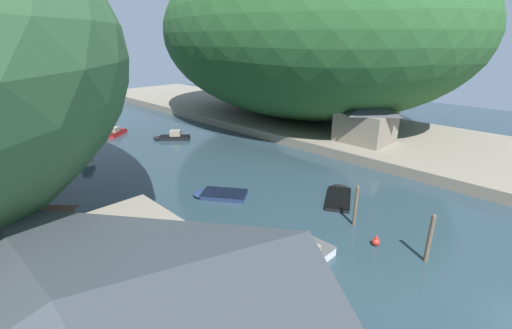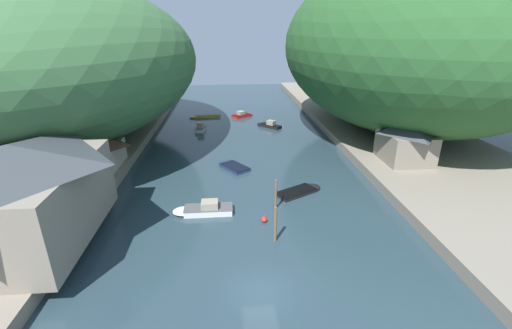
{
  "view_description": "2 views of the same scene",
  "coord_description": "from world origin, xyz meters",
  "px_view_note": "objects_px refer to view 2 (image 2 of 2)",
  "views": [
    {
      "loc": [
        -19.12,
        0.57,
        13.56
      ],
      "look_at": [
        2.91,
        22.79,
        2.06
      ],
      "focal_mm": 24.0,
      "sensor_mm": 36.0,
      "label": 1
    },
    {
      "loc": [
        -1.85,
        -18.85,
        17.24
      ],
      "look_at": [
        1.36,
        20.03,
        1.63
      ],
      "focal_mm": 24.0,
      "sensor_mm": 36.0,
      "label": 2
    }
  ],
  "objects_px": {
    "boathouse_shed": "(85,149)",
    "right_bank_cottage": "(406,140)",
    "person_on_quay": "(93,182)",
    "boat_yellow_tender": "(201,128)",
    "channel_buoy_near": "(264,219)",
    "boat_mid_channel": "(204,117)",
    "boat_far_upstream": "(243,115)",
    "boat_cabin_cruiser": "(202,209)",
    "boat_small_dinghy": "(301,191)",
    "boat_far_right_bank": "(232,166)",
    "boat_navy_launch": "(268,125)",
    "waterfront_building": "(19,192)"
  },
  "relations": [
    {
      "from": "boat_small_dinghy",
      "to": "person_on_quay",
      "type": "xyz_separation_m",
      "value": [
        -22.36,
        -0.04,
        1.98
      ]
    },
    {
      "from": "boathouse_shed",
      "to": "right_bank_cottage",
      "type": "xyz_separation_m",
      "value": [
        39.8,
        -0.56,
        0.34
      ]
    },
    {
      "from": "boat_small_dinghy",
      "to": "boat_far_upstream",
      "type": "bearing_deg",
      "value": 158.13
    },
    {
      "from": "boat_far_right_bank",
      "to": "boat_yellow_tender",
      "type": "bearing_deg",
      "value": 71.09
    },
    {
      "from": "boat_far_upstream",
      "to": "boat_far_right_bank",
      "type": "relative_size",
      "value": 0.93
    },
    {
      "from": "channel_buoy_near",
      "to": "person_on_quay",
      "type": "bearing_deg",
      "value": 161.24
    },
    {
      "from": "boat_navy_launch",
      "to": "person_on_quay",
      "type": "distance_m",
      "value": 35.2
    },
    {
      "from": "boat_far_upstream",
      "to": "boat_mid_channel",
      "type": "bearing_deg",
      "value": -124.57
    },
    {
      "from": "boat_far_upstream",
      "to": "boat_cabin_cruiser",
      "type": "xyz_separation_m",
      "value": [
        -5.91,
        -39.74,
        0.03
      ]
    },
    {
      "from": "boat_yellow_tender",
      "to": "channel_buoy_near",
      "type": "height_order",
      "value": "boat_yellow_tender"
    },
    {
      "from": "right_bank_cottage",
      "to": "boat_far_upstream",
      "type": "distance_m",
      "value": 36.16
    },
    {
      "from": "boat_mid_channel",
      "to": "channel_buoy_near",
      "type": "bearing_deg",
      "value": -176.21
    },
    {
      "from": "boathouse_shed",
      "to": "boat_cabin_cruiser",
      "type": "relative_size",
      "value": 1.4
    },
    {
      "from": "boat_far_upstream",
      "to": "person_on_quay",
      "type": "xyz_separation_m",
      "value": [
        -17.52,
        -35.99,
        1.79
      ]
    },
    {
      "from": "boat_far_right_bank",
      "to": "boat_small_dinghy",
      "type": "relative_size",
      "value": 0.9
    },
    {
      "from": "boat_mid_channel",
      "to": "boat_cabin_cruiser",
      "type": "distance_m",
      "value": 39.58
    },
    {
      "from": "boat_far_upstream",
      "to": "boat_small_dinghy",
      "type": "xyz_separation_m",
      "value": [
        4.84,
        -35.95,
        -0.18
      ]
    },
    {
      "from": "boat_far_right_bank",
      "to": "boat_cabin_cruiser",
      "type": "height_order",
      "value": "boat_cabin_cruiser"
    },
    {
      "from": "boat_navy_launch",
      "to": "boat_cabin_cruiser",
      "type": "xyz_separation_m",
      "value": [
        -10.29,
        -31.26,
        0.0
      ]
    },
    {
      "from": "right_bank_cottage",
      "to": "channel_buoy_near",
      "type": "bearing_deg",
      "value": -148.89
    },
    {
      "from": "boathouse_shed",
      "to": "boat_far_upstream",
      "type": "height_order",
      "value": "boathouse_shed"
    },
    {
      "from": "boat_mid_channel",
      "to": "boat_small_dinghy",
      "type": "height_order",
      "value": "boat_mid_channel"
    },
    {
      "from": "right_bank_cottage",
      "to": "boat_yellow_tender",
      "type": "xyz_separation_m",
      "value": [
        -27.48,
        20.56,
        -3.56
      ]
    },
    {
      "from": "right_bank_cottage",
      "to": "boat_cabin_cruiser",
      "type": "xyz_separation_m",
      "value": [
        -25.35,
        -9.48,
        -3.63
      ]
    },
    {
      "from": "boat_far_upstream",
      "to": "boat_yellow_tender",
      "type": "bearing_deg",
      "value": -75.8
    },
    {
      "from": "boat_navy_launch",
      "to": "boat_cabin_cruiser",
      "type": "relative_size",
      "value": 0.8
    },
    {
      "from": "waterfront_building",
      "to": "boat_yellow_tender",
      "type": "height_order",
      "value": "waterfront_building"
    },
    {
      "from": "right_bank_cottage",
      "to": "boat_cabin_cruiser",
      "type": "height_order",
      "value": "right_bank_cottage"
    },
    {
      "from": "boat_yellow_tender",
      "to": "waterfront_building",
      "type": "bearing_deg",
      "value": -100.0
    },
    {
      "from": "waterfront_building",
      "to": "person_on_quay",
      "type": "relative_size",
      "value": 8.59
    },
    {
      "from": "boat_far_right_bank",
      "to": "boat_small_dinghy",
      "type": "xyz_separation_m",
      "value": [
        7.59,
        -7.99,
        -0.02
      ]
    },
    {
      "from": "boathouse_shed",
      "to": "person_on_quay",
      "type": "relative_size",
      "value": 4.92
    },
    {
      "from": "boat_navy_launch",
      "to": "boat_mid_channel",
      "type": "bearing_deg",
      "value": 100.57
    },
    {
      "from": "boat_navy_launch",
      "to": "boat_far_upstream",
      "type": "bearing_deg",
      "value": 71.46
    },
    {
      "from": "right_bank_cottage",
      "to": "channel_buoy_near",
      "type": "xyz_separation_m",
      "value": [
        -19.38,
        -11.69,
        -3.71
      ]
    },
    {
      "from": "boat_far_upstream",
      "to": "boat_cabin_cruiser",
      "type": "relative_size",
      "value": 0.83
    },
    {
      "from": "boat_mid_channel",
      "to": "boat_cabin_cruiser",
      "type": "xyz_separation_m",
      "value": [
        2.15,
        -39.52,
        0.19
      ]
    },
    {
      "from": "boat_far_right_bank",
      "to": "channel_buoy_near",
      "type": "xyz_separation_m",
      "value": [
        2.82,
        -13.99,
        0.1
      ]
    },
    {
      "from": "boat_yellow_tender",
      "to": "boat_small_dinghy",
      "type": "bearing_deg",
      "value": -55.78
    },
    {
      "from": "boat_far_upstream",
      "to": "boat_far_right_bank",
      "type": "distance_m",
      "value": 28.1
    },
    {
      "from": "waterfront_building",
      "to": "boat_cabin_cruiser",
      "type": "relative_size",
      "value": 2.44
    },
    {
      "from": "boat_mid_channel",
      "to": "boat_far_upstream",
      "type": "bearing_deg",
      "value": -95.64
    },
    {
      "from": "boat_far_upstream",
      "to": "boat_far_right_bank",
      "type": "bearing_deg",
      "value": -41.78
    },
    {
      "from": "boat_mid_channel",
      "to": "channel_buoy_near",
      "type": "relative_size",
      "value": 7.84
    },
    {
      "from": "boathouse_shed",
      "to": "boat_mid_channel",
      "type": "bearing_deg",
      "value": 67.34
    },
    {
      "from": "waterfront_building",
      "to": "channel_buoy_near",
      "type": "bearing_deg",
      "value": 8.02
    },
    {
      "from": "boat_cabin_cruiser",
      "to": "boat_navy_launch",
      "type": "bearing_deg",
      "value": -18.39
    },
    {
      "from": "boat_yellow_tender",
      "to": "channel_buoy_near",
      "type": "relative_size",
      "value": 4.77
    },
    {
      "from": "boat_far_upstream",
      "to": "boathouse_shed",
      "type": "bearing_deg",
      "value": -70.58
    },
    {
      "from": "boat_far_upstream",
      "to": "boat_navy_launch",
      "type": "distance_m",
      "value": 9.54
    }
  ]
}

